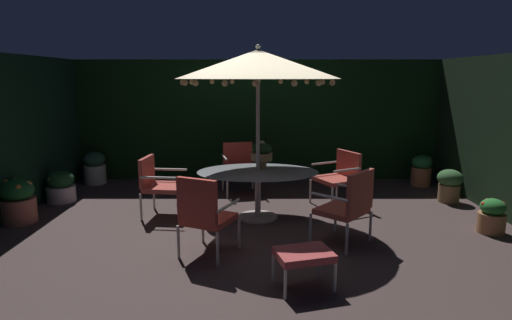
% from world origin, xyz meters
% --- Properties ---
extents(ground_plane, '(8.14, 6.49, 0.02)m').
position_xyz_m(ground_plane, '(0.00, 0.00, -0.01)').
color(ground_plane, '#463634').
extents(hedge_backdrop_rear, '(8.14, 0.30, 2.51)m').
position_xyz_m(hedge_backdrop_rear, '(0.00, 3.09, 1.26)').
color(hedge_backdrop_rear, black).
rests_on(hedge_backdrop_rear, ground_plane).
extents(patio_dining_table, '(1.86, 1.29, 0.75)m').
position_xyz_m(patio_dining_table, '(-0.01, 0.39, 0.62)').
color(patio_dining_table, silver).
rests_on(patio_dining_table, ground_plane).
extents(patio_umbrella, '(2.40, 2.40, 2.63)m').
position_xyz_m(patio_umbrella, '(-0.01, 0.39, 2.34)').
color(patio_umbrella, silver).
rests_on(patio_umbrella, ground_plane).
extents(centerpiece_planter, '(0.33, 0.33, 0.44)m').
position_xyz_m(centerpiece_planter, '(0.05, 0.55, 1.01)').
color(centerpiece_planter, tan).
rests_on(centerpiece_planter, patio_dining_table).
extents(patio_chair_north, '(0.85, 0.85, 1.00)m').
position_xyz_m(patio_chair_north, '(1.16, -0.67, 0.56)').
color(patio_chair_north, silver).
rests_on(patio_chair_north, ground_plane).
extents(patio_chair_northeast, '(0.83, 0.85, 0.92)m').
position_xyz_m(patio_chair_northeast, '(1.39, 1.10, 0.54)').
color(patio_chair_northeast, silver).
rests_on(patio_chair_northeast, ground_plane).
extents(patio_chair_east, '(0.73, 0.71, 0.94)m').
position_xyz_m(patio_chair_east, '(-0.35, 1.92, 0.55)').
color(patio_chair_east, silver).
rests_on(patio_chair_east, ground_plane).
extents(patio_chair_southeast, '(0.68, 0.67, 0.93)m').
position_xyz_m(patio_chair_southeast, '(-1.57, 0.55, 0.54)').
color(patio_chair_southeast, beige).
rests_on(patio_chair_southeast, ground_plane).
extents(patio_chair_south, '(0.76, 0.77, 1.02)m').
position_xyz_m(patio_chair_south, '(-0.66, -1.06, 0.57)').
color(patio_chair_south, beige).
rests_on(patio_chair_south, ground_plane).
extents(ottoman_footrest, '(0.66, 0.56, 0.40)m').
position_xyz_m(ottoman_footrest, '(0.46, -1.80, 0.35)').
color(ottoman_footrest, silver).
rests_on(ottoman_footrest, ground_plane).
extents(potted_plant_right_far, '(0.50, 0.50, 0.67)m').
position_xyz_m(potted_plant_right_far, '(-3.61, 0.19, 0.34)').
color(potted_plant_right_far, '#AB5F4B').
rests_on(potted_plant_right_far, ground_plane).
extents(potted_plant_right_near, '(0.48, 0.48, 0.56)m').
position_xyz_m(potted_plant_right_near, '(-3.47, 1.28, 0.27)').
color(potted_plant_right_near, beige).
rests_on(potted_plant_right_near, ground_plane).
extents(potted_plant_back_center, '(0.43, 0.43, 0.66)m').
position_xyz_m(potted_plant_back_center, '(-3.35, 2.55, 0.33)').
color(potted_plant_back_center, beige).
rests_on(potted_plant_back_center, ground_plane).
extents(potted_plant_back_left, '(0.43, 0.43, 0.58)m').
position_xyz_m(potted_plant_back_left, '(3.35, 1.26, 0.32)').
color(potted_plant_back_left, olive).
rests_on(potted_plant_back_left, ground_plane).
extents(potted_plant_front_corner, '(0.39, 0.39, 0.62)m').
position_xyz_m(potted_plant_front_corner, '(3.30, 2.39, 0.32)').
color(potted_plant_front_corner, '#AF6C47').
rests_on(potted_plant_front_corner, ground_plane).
extents(potted_plant_left_far, '(0.37, 0.37, 0.49)m').
position_xyz_m(potted_plant_left_far, '(3.28, -0.24, 0.24)').
color(potted_plant_left_far, '#9F6943').
rests_on(potted_plant_left_far, ground_plane).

